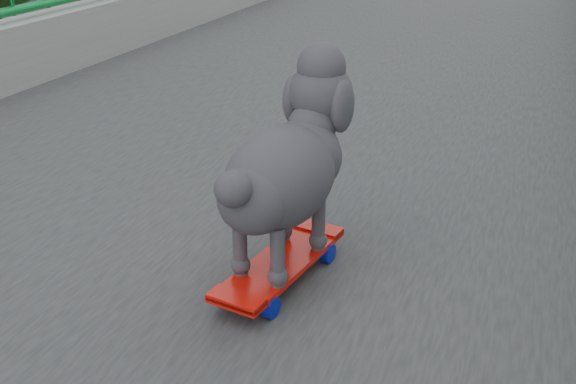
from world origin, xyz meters
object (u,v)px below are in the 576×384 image
Objects in this scene: skateboard at (281,266)px; car_6 at (149,160)px; poodle at (287,165)px; car_5 at (225,198)px.

car_6 is (-9.67, 14.22, -6.34)m from skateboard.
poodle reaches higher than car_6.
car_6 is at bearing 133.43° from poodle.
poodle is 0.11× the size of car_6.
skateboard is at bearing -62.80° from car_5.
poodle is at bearing -62.73° from car_5.
skateboard reaches higher than car_5.
skateboard reaches higher than car_6.
poodle reaches higher than skateboard.
car_5 is (-6.47, 12.59, -6.32)m from skateboard.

